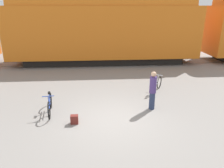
# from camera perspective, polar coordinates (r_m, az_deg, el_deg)

# --- Properties ---
(ground_plane) EXTENTS (80.00, 80.00, 0.00)m
(ground_plane) POSITION_cam_1_polar(r_m,az_deg,el_deg) (8.69, 0.33, -9.05)
(ground_plane) COLOR gray
(freight_train) EXTENTS (44.22, 3.05, 5.65)m
(freight_train) POSITION_cam_1_polar(r_m,az_deg,el_deg) (16.68, -2.19, 15.57)
(freight_train) COLOR black
(freight_train) RESTS_ON ground_plane
(rail_near) EXTENTS (56.22, 0.07, 0.01)m
(rail_near) POSITION_cam_1_polar(r_m,az_deg,el_deg) (16.46, -1.96, 5.03)
(rail_near) COLOR #4C4238
(rail_near) RESTS_ON ground_plane
(rail_far) EXTENTS (56.22, 0.07, 0.01)m
(rail_far) POSITION_cam_1_polar(r_m,az_deg,el_deg) (17.85, -2.16, 6.20)
(rail_far) COLOR #4C4238
(rail_far) RESTS_ON ground_plane
(bicycle_silver) EXTENTS (1.00, 1.41, 0.83)m
(bicycle_silver) POSITION_cam_1_polar(r_m,az_deg,el_deg) (11.43, 11.41, -0.22)
(bicycle_silver) COLOR black
(bicycle_silver) RESTS_ON ground_plane
(bicycle_blue) EXTENTS (0.46, 1.69, 0.88)m
(bicycle_blue) POSITION_cam_1_polar(r_m,az_deg,el_deg) (9.33, -15.95, -5.21)
(bicycle_blue) COLOR black
(bicycle_blue) RESTS_ON ground_plane
(person_in_purple) EXTENTS (0.29, 0.29, 1.67)m
(person_in_purple) POSITION_cam_1_polar(r_m,az_deg,el_deg) (9.28, 10.58, -1.62)
(person_in_purple) COLOR #283351
(person_in_purple) RESTS_ON ground_plane
(backpack) EXTENTS (0.28, 0.20, 0.34)m
(backpack) POSITION_cam_1_polar(r_m,az_deg,el_deg) (8.41, -9.80, -9.12)
(backpack) COLOR maroon
(backpack) RESTS_ON ground_plane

